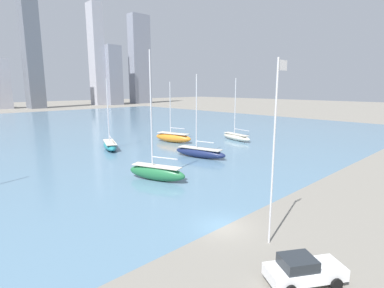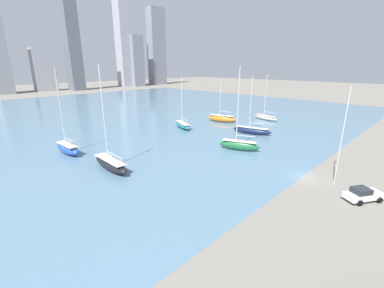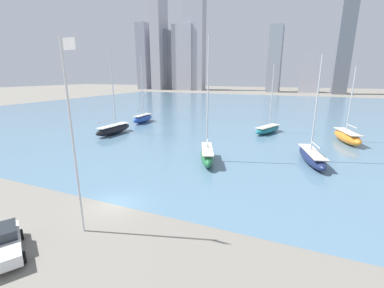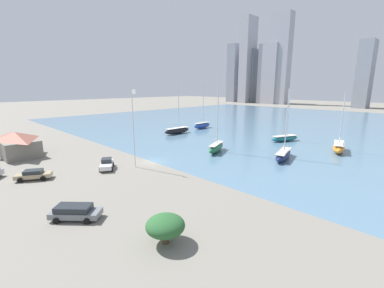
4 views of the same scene
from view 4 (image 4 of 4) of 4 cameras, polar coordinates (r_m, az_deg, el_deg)
The scene contains 15 objects.
ground_plane at distance 48.90m, azimuth -8.75°, elevation -3.92°, with size 500.00×500.00×0.00m, color gray.
harbor_water at distance 105.57m, azimuth 23.54°, elevation 4.06°, with size 180.00×140.00×0.00m.
boat_shed at distance 63.86m, azimuth -34.48°, elevation 0.09°, with size 12.47×6.55×4.79m.
flag_pole at distance 44.63m, azimuth -12.87°, elevation 3.88°, with size 1.24×0.14×13.51m.
yard_shrub at distance 24.08m, azimuth -5.95°, elevation -17.62°, with size 3.54×3.54×2.63m.
distant_city_skyline at distance 208.00m, azimuth 29.58°, elevation 14.93°, with size 226.62×18.34×71.27m.
sailboat_black at distance 77.14m, azimuth -3.32°, elevation 3.06°, with size 2.42×9.37×16.14m.
sailboat_blue at distance 87.29m, azimuth 2.25°, elevation 4.23°, with size 2.55×7.88×15.56m.
sailboat_teal at distance 70.63m, azimuth 19.89°, elevation 1.28°, with size 5.26×8.60×13.14m.
sailboat_green at distance 55.40m, azimuth 5.41°, elevation -0.68°, with size 4.50×8.04×15.88m.
sailboat_navy at distance 52.98m, azimuth 19.63°, elevation -2.20°, with size 4.36×9.61×13.59m.
sailboat_orange at distance 63.81m, azimuth 29.82°, elevation -0.58°, with size 4.55×9.03×12.66m.
parked_sedan_tan at distance 45.89m, azimuth -31.76°, elevation -5.78°, with size 4.12×5.19×1.52m.
parked_pickup_white at distance 46.45m, azimuth -18.44°, elevation -4.22°, with size 4.93×4.03×1.73m.
parked_wagon_gray at distance 30.77m, azimuth -24.55°, elevation -13.50°, with size 5.13×4.99×1.54m.
Camera 4 is at (37.99, -27.53, 13.79)m, focal length 24.00 mm.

